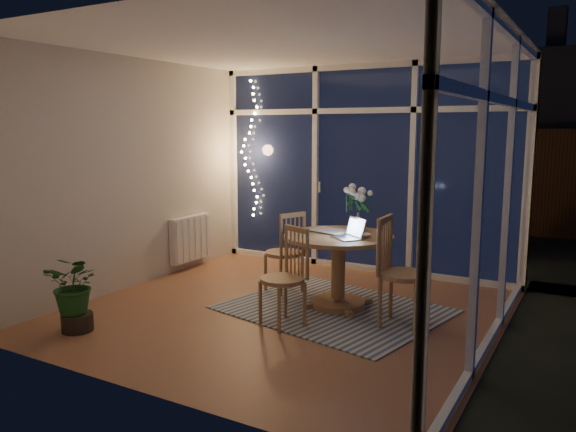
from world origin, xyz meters
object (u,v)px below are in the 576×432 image
at_px(chair_front, 282,277).
at_px(chair_left, 284,251).
at_px(flower_vase, 358,220).
at_px(chair_right, 403,272).
at_px(laptop, 346,228).
at_px(dining_table, 338,271).
at_px(potted_plant, 75,290).

bearing_deg(chair_front, chair_left, 142.35).
bearing_deg(flower_vase, chair_front, -105.00).
relative_size(chair_right, laptop, 3.48).
xyz_separation_m(chair_right, laptop, (-0.61, 0.08, 0.34)).
bearing_deg(chair_right, laptop, 80.45).
height_order(chair_front, flower_vase, flower_vase).
bearing_deg(chair_front, flower_vase, 97.91).
relative_size(chair_right, chair_front, 1.11).
distance_m(dining_table, laptop, 0.52).
height_order(laptop, flower_vase, laptop).
relative_size(chair_left, flower_vase, 4.41).
bearing_deg(potted_plant, chair_front, 33.77).
bearing_deg(chair_left, chair_front, 52.98).
bearing_deg(chair_left, laptop, 92.62).
distance_m(chair_right, potted_plant, 2.96).
bearing_deg(laptop, dining_table, 171.80).
xyz_separation_m(dining_table, laptop, (0.14, -0.14, 0.48)).
height_order(chair_right, laptop, chair_right).
bearing_deg(chair_front, dining_table, 96.89).
xyz_separation_m(chair_right, potted_plant, (-2.51, -1.56, -0.14)).
relative_size(chair_left, chair_right, 0.90).
relative_size(chair_left, chair_front, 1.00).
xyz_separation_m(laptop, flower_vase, (-0.07, 0.47, -0.00)).
xyz_separation_m(chair_right, chair_front, (-0.97, -0.53, -0.05)).
relative_size(dining_table, chair_right, 1.07).
relative_size(chair_left, laptop, 3.12).
xyz_separation_m(dining_table, chair_left, (-0.76, 0.20, 0.09)).
relative_size(chair_left, potted_plant, 1.22).
height_order(flower_vase, potted_plant, flower_vase).
xyz_separation_m(chair_left, chair_right, (1.51, -0.43, 0.05)).
height_order(dining_table, flower_vase, flower_vase).
height_order(chair_left, chair_front, chair_front).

